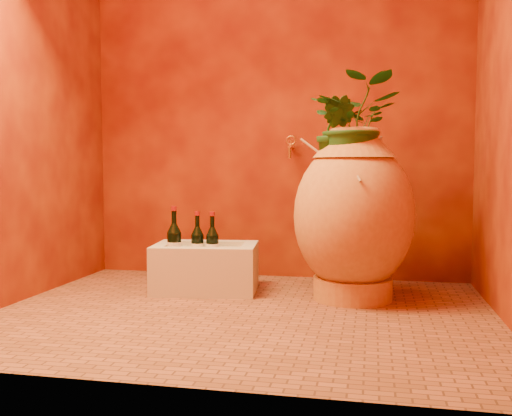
% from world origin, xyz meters
% --- Properties ---
extents(floor, '(2.50, 2.50, 0.00)m').
position_xyz_m(floor, '(0.00, 0.00, 0.00)').
color(floor, brown).
rests_on(floor, ground).
extents(wall_back, '(2.50, 0.02, 2.50)m').
position_xyz_m(wall_back, '(0.00, 1.00, 1.25)').
color(wall_back, '#510904').
rests_on(wall_back, ground).
extents(wall_left, '(0.02, 2.00, 2.50)m').
position_xyz_m(wall_left, '(-1.25, 0.00, 1.25)').
color(wall_left, '#510904').
rests_on(wall_left, ground).
extents(amphora, '(0.70, 0.70, 0.95)m').
position_xyz_m(amphora, '(0.53, 0.41, 0.47)').
color(amphora, '#BC8135').
rests_on(amphora, floor).
extents(stone_basin, '(0.64, 0.48, 0.28)m').
position_xyz_m(stone_basin, '(-0.33, 0.45, 0.13)').
color(stone_basin, '#BBB59B').
rests_on(stone_basin, floor).
extents(wine_bottle_a, '(0.08, 0.08, 0.32)m').
position_xyz_m(wine_bottle_a, '(-0.29, 0.47, 0.27)').
color(wine_bottle_a, black).
rests_on(wine_bottle_a, stone_basin).
extents(wine_bottle_b, '(0.09, 0.09, 0.35)m').
position_xyz_m(wine_bottle_b, '(-0.50, 0.39, 0.28)').
color(wine_bottle_b, black).
rests_on(wine_bottle_b, stone_basin).
extents(wine_bottle_c, '(0.08, 0.08, 0.32)m').
position_xyz_m(wine_bottle_c, '(-0.38, 0.47, 0.27)').
color(wine_bottle_c, black).
rests_on(wine_bottle_c, stone_basin).
extents(wall_tap, '(0.07, 0.14, 0.15)m').
position_xyz_m(wall_tap, '(0.11, 0.92, 0.87)').
color(wall_tap, '#AD7827').
rests_on(wall_tap, wall_back).
extents(plant_main, '(0.47, 0.41, 0.52)m').
position_xyz_m(plant_main, '(0.53, 0.39, 0.97)').
color(plant_main, '#184319').
rests_on(plant_main, amphora).
extents(plant_side, '(0.25, 0.22, 0.38)m').
position_xyz_m(plant_side, '(0.43, 0.37, 0.92)').
color(plant_side, '#184319').
rests_on(plant_side, amphora).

